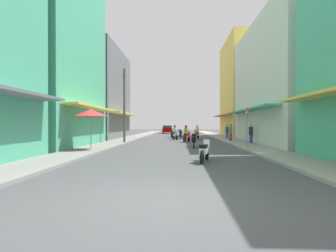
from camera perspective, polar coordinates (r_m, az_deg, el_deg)
ground_plane at (r=28.68m, az=2.12°, el=-2.89°), size 119.62×119.62×0.00m
sidewalk_left at (r=29.21m, az=-8.33°, el=-2.72°), size 2.17×62.37×0.12m
sidewalk_right at (r=29.12m, az=12.60°, el=-2.73°), size 2.17×62.37×0.12m
building_left_mid at (r=21.52m, az=-25.50°, el=18.35°), size 7.05×9.19×16.56m
building_left_far at (r=30.41m, az=-15.96°, el=6.72°), size 7.05×10.82×10.01m
building_right_mid at (r=23.90m, az=25.33°, el=8.68°), size 7.05×13.98×10.19m
building_right_far at (r=36.03m, az=17.43°, el=7.92°), size 7.05×10.07×12.78m
motorbike_white at (r=11.15m, az=8.18°, el=-5.33°), size 0.68×1.77×0.96m
motorbike_black at (r=18.07m, az=5.73°, el=-3.17°), size 0.55×1.81×0.96m
motorbike_red at (r=23.48m, az=4.15°, el=-1.88°), size 0.77×1.73×1.58m
motorbike_maroon at (r=31.54m, az=0.84°, el=-1.69°), size 0.56×1.80×0.96m
motorbike_orange at (r=27.80m, az=6.39°, el=-1.54°), size 0.75×1.74×1.58m
motorbike_silver at (r=27.13m, az=1.59°, el=-1.58°), size 0.67×1.77×1.58m
motorbike_blue at (r=33.74m, az=2.75°, el=-1.56°), size 0.57×1.80×0.96m
parked_car at (r=47.14m, az=-0.17°, el=-0.74°), size 1.97×4.19×1.45m
pedestrian_midway at (r=24.27m, az=13.73°, el=-1.47°), size 0.34×0.34×1.70m
pedestrian_foreground at (r=27.88m, az=12.97°, el=-1.31°), size 0.34×0.34×1.63m
pedestrian_crossing at (r=21.56m, az=17.95°, el=-1.72°), size 0.34×0.34×1.68m
vendor_umbrella at (r=15.84m, az=-16.76°, el=2.83°), size 2.04×2.04×2.53m
utility_pole at (r=22.17m, az=-9.68°, el=4.58°), size 0.20×1.20×6.36m
street_sign_no_entry at (r=16.39m, az=17.11°, el=0.71°), size 0.07×0.60×2.65m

